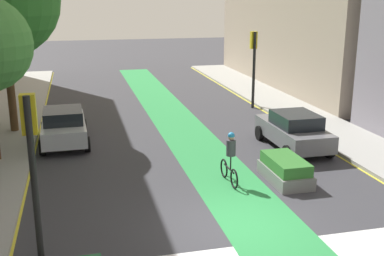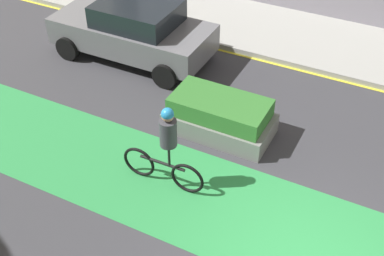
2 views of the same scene
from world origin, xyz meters
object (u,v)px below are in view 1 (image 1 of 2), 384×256
object	(u,v)px
street_tree_far	(2,0)
median_planter	(285,170)
traffic_signal_far_right	(254,55)
cyclist_in_lane	(230,157)
car_grey_right_far	(294,130)
traffic_signal_near_left	(31,146)
car_silver_left_far	(64,126)

from	to	relation	value
street_tree_far	median_planter	xyz separation A→B (m)	(9.82, -8.56, -5.66)
traffic_signal_far_right	street_tree_far	bearing A→B (deg)	-169.17
traffic_signal_far_right	cyclist_in_lane	size ratio (longest dim) A/B	2.33
traffic_signal_far_right	median_planter	world-z (taller)	traffic_signal_far_right
traffic_signal_far_right	median_planter	size ratio (longest dim) A/B	1.88
traffic_signal_far_right	car_grey_right_far	world-z (taller)	traffic_signal_far_right
traffic_signal_near_left	median_planter	size ratio (longest dim) A/B	1.78
median_planter	car_silver_left_far	bearing A→B (deg)	139.86
traffic_signal_near_left	car_grey_right_far	size ratio (longest dim) A/B	0.97
car_silver_left_far	traffic_signal_far_right	bearing A→B (deg)	24.05
cyclist_in_lane	car_silver_left_far	bearing A→B (deg)	132.27
car_silver_left_far	median_planter	size ratio (longest dim) A/B	1.84
car_silver_left_far	car_grey_right_far	bearing A→B (deg)	-17.78
car_silver_left_far	median_planter	world-z (taller)	car_silver_left_far
car_silver_left_far	cyclist_in_lane	xyz separation A→B (m)	(5.57, -6.12, 0.17)
car_silver_left_far	street_tree_far	world-z (taller)	street_tree_far
car_grey_right_far	cyclist_in_lane	size ratio (longest dim) A/B	2.27
traffic_signal_near_left	cyclist_in_lane	size ratio (longest dim) A/B	2.20
traffic_signal_far_right	car_grey_right_far	xyz separation A→B (m)	(-1.04, -7.66, -2.22)
car_silver_left_far	street_tree_far	bearing A→B (deg)	136.00
traffic_signal_far_right	car_silver_left_far	xyz separation A→B (m)	(-10.43, -4.65, -2.22)
traffic_signal_far_right	traffic_signal_near_left	bearing A→B (deg)	-127.54
car_grey_right_far	cyclist_in_lane	bearing A→B (deg)	-140.79
traffic_signal_far_right	median_planter	xyz separation A→B (m)	(-2.91, -10.99, -2.62)
traffic_signal_near_left	median_planter	xyz separation A→B (m)	(7.98, 3.18, -2.47)
car_grey_right_far	median_planter	xyz separation A→B (m)	(-1.87, -3.33, -0.40)
median_planter	cyclist_in_lane	bearing A→B (deg)	173.71
street_tree_far	median_planter	size ratio (longest dim) A/B	3.68
cyclist_in_lane	street_tree_far	bearing A→B (deg)	133.31
traffic_signal_near_left	traffic_signal_far_right	world-z (taller)	traffic_signal_far_right
traffic_signal_far_right	car_silver_left_far	bearing A→B (deg)	-155.95
car_grey_right_far	median_planter	distance (m)	3.84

